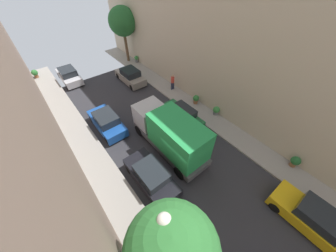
{
  "coord_description": "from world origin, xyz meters",
  "views": [
    {
      "loc": [
        -5.56,
        -4.92,
        11.18
      ],
      "look_at": [
        1.14,
        3.39,
        0.5
      ],
      "focal_mm": 19.26,
      "sensor_mm": 36.0,
      "label": 1
    }
  ],
  "objects_px": {
    "parked_car_right_3": "(130,76)",
    "lamp_post": "(165,238)",
    "parked_car_right_1": "(313,218)",
    "potted_plant_4": "(196,99)",
    "parked_car_left_4": "(69,76)",
    "parked_car_right_2": "(181,116)",
    "potted_plant_0": "(295,161)",
    "parked_car_left_3": "(107,122)",
    "potted_plant_2": "(216,110)",
    "potted_plant_1": "(35,73)",
    "parked_car_left_2": "(151,176)",
    "potted_plant_3": "(136,59)",
    "street_tree_1": "(122,22)",
    "delivery_truck": "(171,133)",
    "street_tree_2": "(172,250)",
    "pedestrian": "(173,81)"
  },
  "relations": [
    {
      "from": "parked_car_left_2",
      "to": "street_tree_2",
      "type": "relative_size",
      "value": 0.71
    },
    {
      "from": "parked_car_right_3",
      "to": "lamp_post",
      "type": "xyz_separation_m",
      "value": [
        -7.3,
        -15.73,
        3.3
      ]
    },
    {
      "from": "delivery_truck",
      "to": "potted_plant_1",
      "type": "xyz_separation_m",
      "value": [
        -5.63,
        18.09,
        -1.09
      ]
    },
    {
      "from": "parked_car_left_4",
      "to": "lamp_post",
      "type": "height_order",
      "value": "lamp_post"
    },
    {
      "from": "potted_plant_2",
      "to": "parked_car_right_1",
      "type": "bearing_deg",
      "value": -108.07
    },
    {
      "from": "parked_car_right_1",
      "to": "potted_plant_4",
      "type": "xyz_separation_m",
      "value": [
        2.81,
        11.73,
        -0.08
      ]
    },
    {
      "from": "parked_car_right_3",
      "to": "street_tree_2",
      "type": "distance_m",
      "value": 18.2
    },
    {
      "from": "parked_car_left_4",
      "to": "parked_car_right_1",
      "type": "distance_m",
      "value": 24.54
    },
    {
      "from": "parked_car_left_2",
      "to": "potted_plant_1",
      "type": "relative_size",
      "value": 4.41
    },
    {
      "from": "parked_car_right_1",
      "to": "lamp_post",
      "type": "bearing_deg",
      "value": 153.21
    },
    {
      "from": "potted_plant_3",
      "to": "potted_plant_2",
      "type": "bearing_deg",
      "value": -89.87
    },
    {
      "from": "parked_car_right_1",
      "to": "street_tree_1",
      "type": "bearing_deg",
      "value": 84.29
    },
    {
      "from": "parked_car_left_4",
      "to": "potted_plant_0",
      "type": "bearing_deg",
      "value": -68.66
    },
    {
      "from": "pedestrian",
      "to": "potted_plant_3",
      "type": "relative_size",
      "value": 2.04
    },
    {
      "from": "potted_plant_1",
      "to": "parked_car_right_2",
      "type": "bearing_deg",
      "value": -62.92
    },
    {
      "from": "parked_car_right_1",
      "to": "street_tree_2",
      "type": "height_order",
      "value": "street_tree_2"
    },
    {
      "from": "street_tree_2",
      "to": "lamp_post",
      "type": "height_order",
      "value": "lamp_post"
    },
    {
      "from": "parked_car_left_4",
      "to": "street_tree_1",
      "type": "relative_size",
      "value": 0.66
    },
    {
      "from": "parked_car_right_1",
      "to": "street_tree_1",
      "type": "relative_size",
      "value": 0.66
    },
    {
      "from": "parked_car_left_4",
      "to": "potted_plant_1",
      "type": "distance_m",
      "value": 4.26
    },
    {
      "from": "parked_car_right_3",
      "to": "potted_plant_4",
      "type": "relative_size",
      "value": 4.74
    },
    {
      "from": "parked_car_left_3",
      "to": "lamp_post",
      "type": "relative_size",
      "value": 0.71
    },
    {
      "from": "parked_car_left_4",
      "to": "street_tree_1",
      "type": "xyz_separation_m",
      "value": [
        7.81,
        0.21,
        4.16
      ]
    },
    {
      "from": "parked_car_left_2",
      "to": "parked_car_left_3",
      "type": "distance_m",
      "value": 6.49
    },
    {
      "from": "parked_car_left_3",
      "to": "potted_plant_3",
      "type": "distance_m",
      "value": 12.28
    },
    {
      "from": "parked_car_right_3",
      "to": "delivery_truck",
      "type": "bearing_deg",
      "value": -104.47
    },
    {
      "from": "pedestrian",
      "to": "potted_plant_3",
      "type": "height_order",
      "value": "pedestrian"
    },
    {
      "from": "parked_car_right_1",
      "to": "parked_car_right_3",
      "type": "bearing_deg",
      "value": 90.0
    },
    {
      "from": "pedestrian",
      "to": "potted_plant_1",
      "type": "bearing_deg",
      "value": 132.48
    },
    {
      "from": "parked_car_left_3",
      "to": "potted_plant_2",
      "type": "bearing_deg",
      "value": -29.13
    },
    {
      "from": "potted_plant_1",
      "to": "potted_plant_2",
      "type": "distance_m",
      "value": 21.01
    },
    {
      "from": "potted_plant_1",
      "to": "potted_plant_2",
      "type": "bearing_deg",
      "value": -57.19
    },
    {
      "from": "street_tree_2",
      "to": "potted_plant_3",
      "type": "relative_size",
      "value": 6.99
    },
    {
      "from": "potted_plant_2",
      "to": "lamp_post",
      "type": "relative_size",
      "value": 0.14
    },
    {
      "from": "parked_car_right_3",
      "to": "delivery_truck",
      "type": "distance_m",
      "value": 10.86
    },
    {
      "from": "parked_car_left_4",
      "to": "parked_car_right_2",
      "type": "height_order",
      "value": "same"
    },
    {
      "from": "delivery_truck",
      "to": "potted_plant_1",
      "type": "distance_m",
      "value": 18.98
    },
    {
      "from": "parked_car_left_3",
      "to": "potted_plant_1",
      "type": "distance_m",
      "value": 13.27
    },
    {
      "from": "parked_car_left_4",
      "to": "potted_plant_4",
      "type": "bearing_deg",
      "value": -56.07
    },
    {
      "from": "parked_car_left_3",
      "to": "parked_car_left_2",
      "type": "bearing_deg",
      "value": -90.0
    },
    {
      "from": "parked_car_left_2",
      "to": "lamp_post",
      "type": "xyz_separation_m",
      "value": [
        -1.9,
        -3.92,
        3.3
      ]
    },
    {
      "from": "parked_car_left_4",
      "to": "parked_car_right_2",
      "type": "bearing_deg",
      "value": -67.73
    },
    {
      "from": "pedestrian",
      "to": "potted_plant_1",
      "type": "xyz_separation_m",
      "value": [
        -10.95,
        11.96,
        -0.38
      ]
    },
    {
      "from": "parked_car_right_2",
      "to": "potted_plant_2",
      "type": "height_order",
      "value": "parked_car_right_2"
    },
    {
      "from": "parked_car_left_3",
      "to": "potted_plant_4",
      "type": "xyz_separation_m",
      "value": [
        8.21,
        -2.36,
        -0.08
      ]
    },
    {
      "from": "potted_plant_3",
      "to": "lamp_post",
      "type": "bearing_deg",
      "value": -118.1
    },
    {
      "from": "parked_car_left_4",
      "to": "potted_plant_0",
      "type": "height_order",
      "value": "parked_car_left_4"
    },
    {
      "from": "parked_car_left_4",
      "to": "parked_car_right_2",
      "type": "relative_size",
      "value": 1.0
    },
    {
      "from": "parked_car_left_4",
      "to": "potted_plant_0",
      "type": "distance_m",
      "value": 23.22
    },
    {
      "from": "potted_plant_4",
      "to": "potted_plant_2",
      "type": "bearing_deg",
      "value": -83.94
    }
  ]
}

